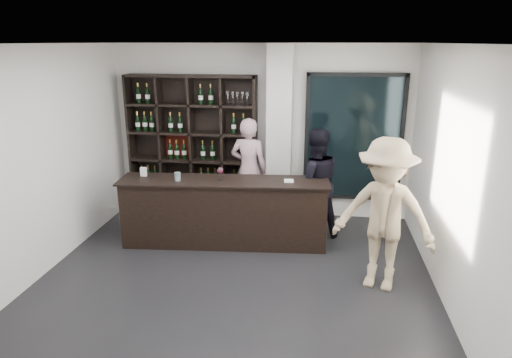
% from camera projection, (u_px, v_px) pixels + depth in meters
% --- Properties ---
extents(floor, '(5.00, 5.50, 0.01)m').
position_uv_depth(floor, '(231.00, 292.00, 5.56)').
color(floor, black).
rests_on(floor, ground).
extents(wine_shelf, '(2.20, 0.35, 2.40)m').
position_uv_depth(wine_shelf, '(193.00, 146.00, 7.80)').
color(wine_shelf, black).
rests_on(wine_shelf, floor).
extents(structural_column, '(0.40, 0.40, 2.90)m').
position_uv_depth(structural_column, '(280.00, 136.00, 7.43)').
color(structural_column, silver).
rests_on(structural_column, floor).
extents(glass_panel, '(1.60, 0.08, 2.10)m').
position_uv_depth(glass_panel, '(353.00, 138.00, 7.49)').
color(glass_panel, black).
rests_on(glass_panel, floor).
extents(tasting_counter, '(3.05, 0.64, 1.00)m').
position_uv_depth(tasting_counter, '(224.00, 212.00, 6.73)').
color(tasting_counter, black).
rests_on(tasting_counter, floor).
extents(taster_pink, '(0.71, 0.54, 1.74)m').
position_uv_depth(taster_pink, '(249.00, 170.00, 7.60)').
color(taster_pink, '#CAA0AD').
rests_on(taster_pink, floor).
extents(taster_black, '(0.97, 0.84, 1.70)m').
position_uv_depth(taster_black, '(315.00, 183.00, 6.94)').
color(taster_black, black).
rests_on(taster_black, floor).
extents(customer, '(1.38, 1.05, 1.88)m').
position_uv_depth(customer, '(384.00, 215.00, 5.42)').
color(customer, tan).
rests_on(customer, floor).
extents(wine_glass, '(0.11, 0.11, 0.22)m').
position_uv_depth(wine_glass, '(220.00, 173.00, 6.55)').
color(wine_glass, white).
rests_on(wine_glass, tasting_counter).
extents(spit_cup, '(0.11, 0.11, 0.12)m').
position_uv_depth(spit_cup, '(178.00, 176.00, 6.55)').
color(spit_cup, silver).
rests_on(spit_cup, tasting_counter).
extents(napkin_stack, '(0.14, 0.14, 0.02)m').
position_uv_depth(napkin_stack, '(289.00, 181.00, 6.51)').
color(napkin_stack, white).
rests_on(napkin_stack, tasting_counter).
extents(card_stand, '(0.09, 0.05, 0.13)m').
position_uv_depth(card_stand, '(143.00, 172.00, 6.76)').
color(card_stand, white).
rests_on(card_stand, tasting_counter).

